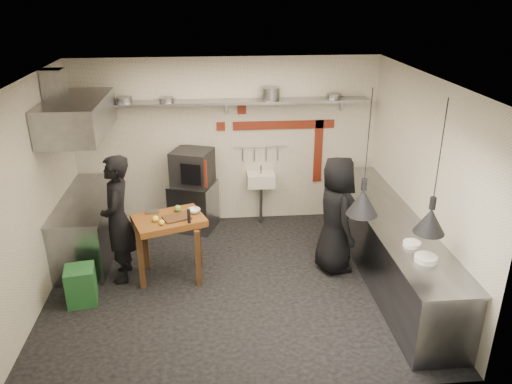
{
  "coord_description": "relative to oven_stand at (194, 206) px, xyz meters",
  "views": [
    {
      "loc": [
        -0.25,
        -5.92,
        3.84
      ],
      "look_at": [
        0.32,
        0.3,
        1.23
      ],
      "focal_mm": 35.0,
      "sensor_mm": 36.0,
      "label": 1
    }
  ],
  "objects": [
    {
      "name": "cutting_board",
      "position": [
        -0.16,
        -1.57,
        0.53
      ],
      "size": [
        0.42,
        0.37,
        0.02
      ],
      "primitive_type": "cube",
      "rotation": [
        0.0,
        0.0,
        0.41
      ],
      "color": "#4C301A",
      "rests_on": "prep_table"
    },
    {
      "name": "wall_back",
      "position": [
        0.6,
        0.31,
        1.0
      ],
      "size": [
        5.0,
        0.04,
        2.8
      ],
      "primitive_type": "cube",
      "color": "silver",
      "rests_on": "floor"
    },
    {
      "name": "pan_far_left",
      "position": [
        -0.99,
        0.13,
        1.79
      ],
      "size": [
        0.28,
        0.28,
        0.09
      ],
      "primitive_type": "cylinder",
      "rotation": [
        0.0,
        0.0,
        0.14
      ],
      "color": "slate",
      "rests_on": "back_shelf"
    },
    {
      "name": "sink_tap",
      "position": [
        1.15,
        0.13,
        0.56
      ],
      "size": [
        0.03,
        0.03,
        0.14
      ],
      "primitive_type": "cylinder",
      "color": "slate",
      "rests_on": "hand_sink"
    },
    {
      "name": "oven_glass",
      "position": [
        -0.01,
        -0.35,
        0.69
      ],
      "size": [
        0.31,
        0.13,
        0.34
      ],
      "primitive_type": "cube",
      "rotation": [
        0.0,
        0.0,
        -0.36
      ],
      "color": "black",
      "rests_on": "oven_door"
    },
    {
      "name": "prep_table",
      "position": [
        -0.28,
        -1.53,
        0.06
      ],
      "size": [
        1.08,
        0.91,
        0.92
      ],
      "primitive_type": null,
      "rotation": [
        0.0,
        0.0,
        0.34
      ],
      "color": "brown",
      "rests_on": "floor"
    },
    {
      "name": "oven_door",
      "position": [
        0.01,
        -0.28,
        0.69
      ],
      "size": [
        0.47,
        0.2,
        0.46
      ],
      "primitive_type": "cube",
      "rotation": [
        0.0,
        0.0,
        -0.36
      ],
      "color": "maroon",
      "rests_on": "combi_oven"
    },
    {
      "name": "back_shelf",
      "position": [
        0.6,
        0.13,
        1.72
      ],
      "size": [
        4.6,
        0.34,
        0.04
      ],
      "primitive_type": "cube",
      "color": "slate",
      "rests_on": "wall_back"
    },
    {
      "name": "red_tile_b",
      "position": [
        0.5,
        0.29,
        1.28
      ],
      "size": [
        0.14,
        0.02,
        0.14
      ],
      "primitive_type": "cube",
      "color": "maroon",
      "rests_on": "wall_back"
    },
    {
      "name": "heat_lamp_near",
      "position": [
        2.11,
        -2.4,
        1.64
      ],
      "size": [
        0.45,
        0.45,
        1.53
      ],
      "primitive_type": null,
      "rotation": [
        0.0,
        0.0,
        -0.2
      ],
      "color": "black",
      "rests_on": "ceiling"
    },
    {
      "name": "lemon_b",
      "position": [
        -0.35,
        -1.75,
        0.56
      ],
      "size": [
        0.09,
        0.09,
        0.07
      ],
      "primitive_type": "sphere",
      "rotation": [
        0.0,
        0.0,
        -0.23
      ],
      "color": "yellow",
      "rests_on": "prep_table"
    },
    {
      "name": "extractor_hood",
      "position": [
        -1.5,
        -0.74,
        1.75
      ],
      "size": [
        0.78,
        1.6,
        0.5
      ],
      "primitive_type": "cube",
      "color": "slate",
      "rests_on": "ceiling"
    },
    {
      "name": "combi_oven",
      "position": [
        0.01,
        -0.02,
        0.69
      ],
      "size": [
        0.76,
        0.73,
        0.58
      ],
      "primitive_type": "cube",
      "rotation": [
        0.0,
        0.0,
        -0.36
      ],
      "color": "black",
      "rests_on": "oven_stand"
    },
    {
      "name": "hood_duct",
      "position": [
        -1.75,
        -0.74,
        2.15
      ],
      "size": [
        0.28,
        0.28,
        0.5
      ],
      "primitive_type": "cube",
      "color": "slate",
      "rests_on": "ceiling"
    },
    {
      "name": "utensil_rail",
      "position": [
        1.15,
        0.27,
        0.92
      ],
      "size": [
        0.9,
        0.02,
        0.02
      ],
      "primitive_type": "cylinder",
      "rotation": [
        0.0,
        1.57,
        0.0
      ],
      "color": "slate",
      "rests_on": "wall_back"
    },
    {
      "name": "counter_left",
      "position": [
        -1.55,
        -0.74,
        0.05
      ],
      "size": [
        0.7,
        1.9,
        0.9
      ],
      "primitive_type": "cube",
      "color": "slate",
      "rests_on": "floor"
    },
    {
      "name": "sink_drain",
      "position": [
        1.15,
        0.09,
        -0.06
      ],
      "size": [
        0.06,
        0.06,
        0.66
      ],
      "primitive_type": "cylinder",
      "color": "slate",
      "rests_on": "floor"
    },
    {
      "name": "lemon_a",
      "position": [
        -0.44,
        -1.64,
        0.56
      ],
      "size": [
        0.11,
        0.11,
        0.09
      ],
      "primitive_type": "sphere",
      "rotation": [
        0.0,
        0.0,
        -0.28
      ],
      "color": "yellow",
      "rests_on": "prep_table"
    },
    {
      "name": "oven_stand",
      "position": [
        0.0,
        0.0,
        0.0
      ],
      "size": [
        0.87,
        0.83,
        0.8
      ],
      "primitive_type": "cube",
      "rotation": [
        0.0,
        0.0,
        -0.36
      ],
      "color": "slate",
      "rests_on": "floor"
    },
    {
      "name": "pan_right",
      "position": [
        2.32,
        0.13,
        1.78
      ],
      "size": [
        0.26,
        0.26,
        0.08
      ],
      "primitive_type": "cylinder",
      "rotation": [
        0.0,
        0.0,
        0.14
      ],
      "color": "slate",
      "rests_on": "back_shelf"
    },
    {
      "name": "red_band_vert",
      "position": [
        2.15,
        0.29,
        0.8
      ],
      "size": [
        0.14,
        0.02,
        1.1
      ],
      "primitive_type": "cube",
      "color": "maroon",
      "rests_on": "wall_back"
    },
    {
      "name": "hand_sink",
      "position": [
        1.15,
        0.13,
        0.38
      ],
      "size": [
        0.46,
        0.34,
        0.22
      ],
      "primitive_type": "cube",
      "color": "silver",
      "rests_on": "wall_back"
    },
    {
      "name": "wall_right",
      "position": [
        3.1,
        -1.79,
        1.0
      ],
      "size": [
        0.04,
        4.2,
        2.8
      ],
      "primitive_type": "cube",
      "color": "silver",
      "rests_on": "floor"
    },
    {
      "name": "pan_mid_left",
      "position": [
        -0.34,
        0.13,
        1.78
      ],
      "size": [
        0.27,
        0.27,
        0.07
      ],
      "primitive_type": "cylinder",
      "rotation": [
        0.0,
        0.0,
        0.11
      ],
      "color": "slate",
      "rests_on": "back_shelf"
    },
    {
      "name": "red_band_horiz",
      "position": [
        1.55,
        0.29,
        1.28
      ],
      "size": [
        1.7,
        0.02,
        0.14
      ],
      "primitive_type": "cube",
      "color": "maroon",
      "rests_on": "wall_back"
    },
    {
      "name": "wall_left",
      "position": [
        -1.9,
        -1.79,
        1.0
      ],
      "size": [
        0.04,
        4.2,
        2.8
      ],
      "primitive_type": "cube",
      "color": "silver",
      "rests_on": "floor"
    },
    {
      "name": "stock_pot",
      "position": [
        1.3,
        0.13,
        1.84
      ],
      "size": [
        0.39,
        0.39,
        0.2
      ],
      "primitive_type": "cylinder",
      "rotation": [
        0.0,
        0.0,
        0.42
      ],
      "color": "slate",
      "rests_on": "back_shelf"
    },
    {
      "name": "veg_ball",
      "position": [
        -0.16,
        -1.35,
        0.57
      ],
      "size": [
        0.12,
        0.12,
        0.1
      ],
      "primitive_type": "sphere",
      "rotation": [
        0.0,
        0.0,
        -0.34
      ],
      "color": "#60913A",
      "rests_on": "prep_table"
    },
    {
      "name": "ceiling",
      "position": [
        0.6,
        -1.79,
        2.4
      ],
      "size": [
        5.0,
        5.0,
        0.0
      ],
      "primitive_type": "plane",
      "color": "beige",
      "rests_on": "floor"
    },
    {
      "name": "shelf_bracket_mid",
      "position": [
        0.6,
        0.28,
        1.62
      ],
      "size": [
        0.04,
        0.06,
        0.24
      ],
      "primitive_type": "cube",
      "color": "slate",
      "rests_on": "wall_back"
    },
    {
      "name": "steel_tray",
      "position": [
        -0.51,
        -1.36,
        0.54
      ],
      "size": [
        0.19,
        0.13,
        0.03
      ],
      "primitive_type": "cube",
      "rotation": [
        0.0,
        0.0,
        0.09
      ],
      "color": "slate",
      "rests_on": "prep_table"
    },
    {
      "name": "counter_right_top",
      "position": [
        2.75,
        -1.79,
        0.52
      ],
      "size": [
        0.76,
        3.9,
        0.03
      ],
      "primitive_type": "cube",
      "color": "slate",
      "rests_on": "counter_right"
    },
    {
      "name": "wall_front",
      "position": [
        0.6,
        -3.89,
        1.0
      ],
      "size": [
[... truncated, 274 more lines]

